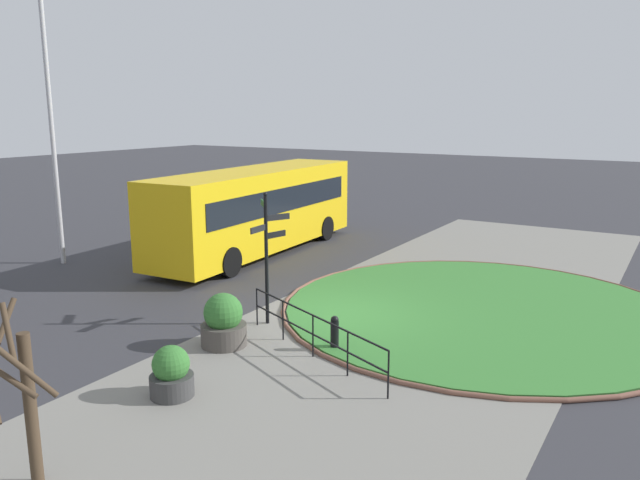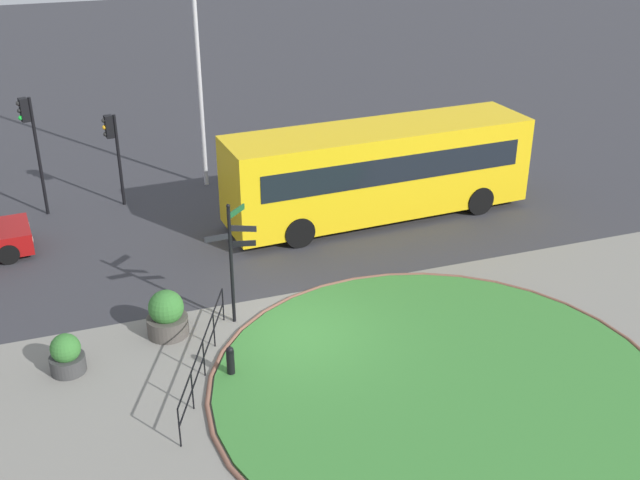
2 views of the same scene
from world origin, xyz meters
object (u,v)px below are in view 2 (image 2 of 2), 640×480
at_px(planter_near_signpost, 67,356).
at_px(planter_kerbside, 167,316).
at_px(lamppost_tall, 197,51).
at_px(signpost_directional, 233,253).
at_px(bollard_foreground, 231,361).
at_px(traffic_light_far, 30,131).
at_px(bus_yellow, 379,170).
at_px(traffic_light_near, 112,140).

height_order(planter_near_signpost, planter_kerbside, planter_kerbside).
relative_size(lamppost_tall, planter_near_signpost, 9.29).
bearing_deg(planter_near_signpost, signpost_directional, 11.41).
bearing_deg(lamppost_tall, bollard_foreground, -99.62).
relative_size(bollard_foreground, planter_kerbside, 0.65).
bearing_deg(traffic_light_far, bollard_foreground, 93.86).
distance_m(planter_near_signpost, planter_kerbside, 2.65).
bearing_deg(bollard_foreground, bus_yellow, 46.64).
height_order(traffic_light_far, planter_near_signpost, traffic_light_far).
distance_m(bus_yellow, traffic_light_far, 11.62).
bearing_deg(traffic_light_near, lamppost_tall, -173.20).
distance_m(lamppost_tall, planter_near_signpost, 13.09).
bearing_deg(signpost_directional, planter_kerbside, -178.73).
bearing_deg(bus_yellow, traffic_light_far, 156.52).
bearing_deg(traffic_light_near, signpost_directional, 93.17).
height_order(signpost_directional, planter_near_signpost, signpost_directional).
relative_size(traffic_light_near, planter_kerbside, 2.62).
bearing_deg(planter_kerbside, planter_near_signpost, -161.71).
xyz_separation_m(bus_yellow, traffic_light_far, (-10.81, 4.05, 1.30)).
bearing_deg(lamppost_tall, planter_kerbside, -107.54).
relative_size(signpost_directional, traffic_light_near, 1.02).
xyz_separation_m(signpost_directional, lamppost_tall, (1.37, 10.00, 3.01)).
relative_size(signpost_directional, lamppost_tall, 0.36).
xyz_separation_m(bus_yellow, lamppost_tall, (-4.90, 4.95, 3.32)).
bearing_deg(lamppost_tall, traffic_light_near, -164.22).
bearing_deg(lamppost_tall, bus_yellow, -45.30).
distance_m(bollard_foreground, traffic_light_near, 11.66).
bearing_deg(planter_near_signpost, planter_kerbside, 18.29).
bearing_deg(planter_kerbside, bollard_foreground, -65.08).
distance_m(traffic_light_far, lamppost_tall, 6.31).
relative_size(traffic_light_near, traffic_light_far, 0.80).
relative_size(traffic_light_near, lamppost_tall, 0.35).
bearing_deg(planter_kerbside, signpost_directional, 1.27).
distance_m(bus_yellow, planter_kerbside, 9.61).
height_order(traffic_light_near, planter_near_signpost, traffic_light_near).
relative_size(traffic_light_far, planter_near_signpost, 4.05).
height_order(bollard_foreground, planter_kerbside, planter_kerbside).
height_order(bollard_foreground, bus_yellow, bus_yellow).
height_order(bollard_foreground, traffic_light_near, traffic_light_near).
bearing_deg(planter_near_signpost, lamppost_tall, 62.39).
bearing_deg(traffic_light_far, traffic_light_near, 164.62).
relative_size(signpost_directional, planter_kerbside, 2.68).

